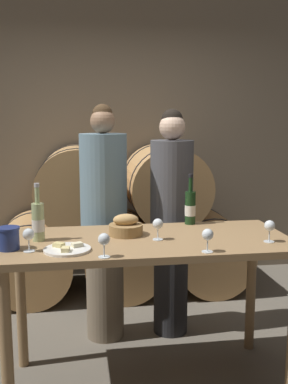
% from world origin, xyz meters
% --- Properties ---
extents(ground_plane, '(10.00, 10.00, 0.00)m').
position_xyz_m(ground_plane, '(0.00, 0.00, 0.00)').
color(ground_plane, '#665E51').
extents(stone_wall_back, '(10.00, 0.12, 3.20)m').
position_xyz_m(stone_wall_back, '(0.00, 2.06, 1.60)').
color(stone_wall_back, '#7F705B').
rests_on(stone_wall_back, ground_plane).
extents(barrel_stack, '(2.33, 0.83, 1.36)m').
position_xyz_m(barrel_stack, '(0.00, 1.53, 0.61)').
color(barrel_stack, tan).
rests_on(barrel_stack, ground_plane).
extents(tasting_table, '(1.66, 0.74, 0.91)m').
position_xyz_m(tasting_table, '(0.00, 0.00, 0.78)').
color(tasting_table, '#99754C').
rests_on(tasting_table, ground_plane).
extents(person_left, '(0.33, 0.33, 1.70)m').
position_xyz_m(person_left, '(-0.21, 0.64, 0.86)').
color(person_left, '#756651').
rests_on(person_left, ground_plane).
extents(person_right, '(0.31, 0.31, 1.66)m').
position_xyz_m(person_right, '(0.28, 0.64, 0.85)').
color(person_right, '#232326').
rests_on(person_right, ground_plane).
extents(wine_bottle_red, '(0.07, 0.07, 0.33)m').
position_xyz_m(wine_bottle_red, '(0.33, 0.32, 1.02)').
color(wine_bottle_red, '#193819').
rests_on(wine_bottle_red, tasting_table).
extents(wine_bottle_white, '(0.07, 0.07, 0.33)m').
position_xyz_m(wine_bottle_white, '(-0.62, 0.05, 1.02)').
color(wine_bottle_white, '#ADBC7F').
rests_on(wine_bottle_white, tasting_table).
extents(blue_crock, '(0.12, 0.12, 0.12)m').
position_xyz_m(blue_crock, '(-0.76, -0.11, 0.97)').
color(blue_crock, navy).
rests_on(blue_crock, tasting_table).
extents(bread_basket, '(0.20, 0.20, 0.13)m').
position_xyz_m(bread_basket, '(-0.12, 0.10, 0.96)').
color(bread_basket, olive).
rests_on(bread_basket, tasting_table).
extents(cheese_plate, '(0.25, 0.25, 0.04)m').
position_xyz_m(cheese_plate, '(-0.46, -0.18, 0.92)').
color(cheese_plate, white).
rests_on(cheese_plate, tasting_table).
extents(wine_glass_far_left, '(0.06, 0.06, 0.12)m').
position_xyz_m(wine_glass_far_left, '(-0.65, -0.16, 0.99)').
color(wine_glass_far_left, white).
rests_on(wine_glass_far_left, tasting_table).
extents(wine_glass_left, '(0.06, 0.06, 0.12)m').
position_xyz_m(wine_glass_left, '(-0.27, -0.32, 0.99)').
color(wine_glass_left, white).
rests_on(wine_glass_left, tasting_table).
extents(wine_glass_center, '(0.06, 0.06, 0.12)m').
position_xyz_m(wine_glass_center, '(0.05, -0.04, 0.99)').
color(wine_glass_center, white).
rests_on(wine_glass_center, tasting_table).
extents(wine_glass_right, '(0.06, 0.06, 0.12)m').
position_xyz_m(wine_glass_right, '(0.27, -0.31, 0.99)').
color(wine_glass_right, white).
rests_on(wine_glass_right, tasting_table).
extents(wine_glass_far_right, '(0.06, 0.06, 0.12)m').
position_xyz_m(wine_glass_far_right, '(0.67, -0.17, 0.99)').
color(wine_glass_far_right, white).
rests_on(wine_glass_far_right, tasting_table).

